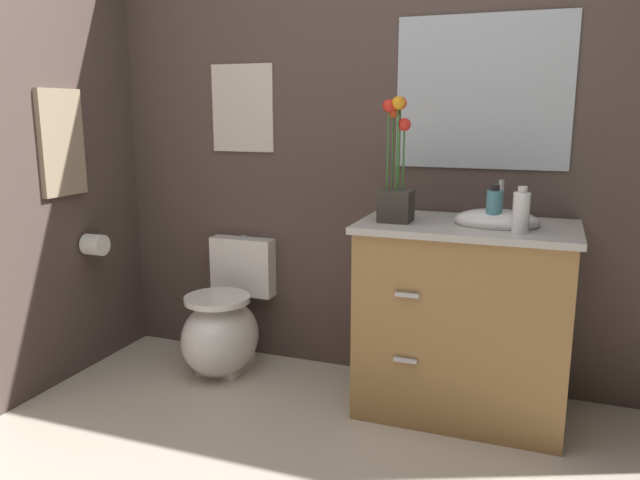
{
  "coord_description": "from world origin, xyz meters",
  "views": [
    {
      "loc": [
        0.78,
        -1.41,
        1.37
      ],
      "look_at": [
        -0.22,
        1.26,
        0.77
      ],
      "focal_mm": 34.75,
      "sensor_mm": 36.0,
      "label": 1
    }
  ],
  "objects_px": {
    "vanity_cabinet": "(464,317)",
    "flower_vase": "(396,182)",
    "soap_bottle": "(494,208)",
    "toilet": "(225,326)",
    "lotion_bottle": "(521,212)",
    "wall_poster": "(242,108)",
    "toilet_paper_roll": "(95,245)",
    "wall_mirror": "(482,93)",
    "hanging_towel": "(62,143)"
  },
  "relations": [
    {
      "from": "hanging_towel",
      "to": "toilet_paper_roll",
      "type": "height_order",
      "value": "hanging_towel"
    },
    {
      "from": "vanity_cabinet",
      "to": "flower_vase",
      "type": "xyz_separation_m",
      "value": [
        -0.31,
        -0.06,
        0.61
      ]
    },
    {
      "from": "toilet",
      "to": "flower_vase",
      "type": "xyz_separation_m",
      "value": [
        0.93,
        -0.09,
        0.82
      ]
    },
    {
      "from": "hanging_towel",
      "to": "toilet_paper_roll",
      "type": "relative_size",
      "value": 4.73
    },
    {
      "from": "toilet",
      "to": "lotion_bottle",
      "type": "relative_size",
      "value": 3.64
    },
    {
      "from": "flower_vase",
      "to": "vanity_cabinet",
      "type": "bearing_deg",
      "value": 11.16
    },
    {
      "from": "lotion_bottle",
      "to": "flower_vase",
      "type": "bearing_deg",
      "value": 170.97
    },
    {
      "from": "toilet",
      "to": "wall_poster",
      "type": "bearing_deg",
      "value": 90.0
    },
    {
      "from": "soap_bottle",
      "to": "wall_poster",
      "type": "distance_m",
      "value": 1.46
    },
    {
      "from": "vanity_cabinet",
      "to": "soap_bottle",
      "type": "xyz_separation_m",
      "value": [
        0.11,
        -0.06,
        0.51
      ]
    },
    {
      "from": "toilet",
      "to": "flower_vase",
      "type": "bearing_deg",
      "value": -5.39
    },
    {
      "from": "toilet",
      "to": "vanity_cabinet",
      "type": "bearing_deg",
      "value": -1.21
    },
    {
      "from": "wall_mirror",
      "to": "vanity_cabinet",
      "type": "bearing_deg",
      "value": -89.49
    },
    {
      "from": "vanity_cabinet",
      "to": "toilet_paper_roll",
      "type": "bearing_deg",
      "value": -174.86
    },
    {
      "from": "soap_bottle",
      "to": "wall_poster",
      "type": "relative_size",
      "value": 0.39
    },
    {
      "from": "soap_bottle",
      "to": "toilet",
      "type": "bearing_deg",
      "value": 176.53
    },
    {
      "from": "wall_mirror",
      "to": "toilet_paper_roll",
      "type": "height_order",
      "value": "wall_mirror"
    },
    {
      "from": "flower_vase",
      "to": "hanging_towel",
      "type": "distance_m",
      "value": 1.65
    },
    {
      "from": "toilet",
      "to": "vanity_cabinet",
      "type": "relative_size",
      "value": 0.65
    },
    {
      "from": "soap_bottle",
      "to": "hanging_towel",
      "type": "relative_size",
      "value": 0.35
    },
    {
      "from": "vanity_cabinet",
      "to": "wall_mirror",
      "type": "distance_m",
      "value": 1.04
    },
    {
      "from": "toilet",
      "to": "toilet_paper_roll",
      "type": "height_order",
      "value": "toilet_paper_roll"
    },
    {
      "from": "wall_poster",
      "to": "lotion_bottle",
      "type": "bearing_deg",
      "value": -16.71
    },
    {
      "from": "wall_poster",
      "to": "hanging_towel",
      "type": "xyz_separation_m",
      "value": [
        -0.7,
        -0.58,
        -0.17
      ]
    },
    {
      "from": "toilet",
      "to": "lotion_bottle",
      "type": "xyz_separation_m",
      "value": [
        1.47,
        -0.17,
        0.73
      ]
    },
    {
      "from": "flower_vase",
      "to": "wall_poster",
      "type": "height_order",
      "value": "wall_poster"
    },
    {
      "from": "lotion_bottle",
      "to": "wall_mirror",
      "type": "distance_m",
      "value": 0.69
    },
    {
      "from": "vanity_cabinet",
      "to": "flower_vase",
      "type": "distance_m",
      "value": 0.68
    },
    {
      "from": "soap_bottle",
      "to": "wall_mirror",
      "type": "relative_size",
      "value": 0.23
    },
    {
      "from": "toilet",
      "to": "soap_bottle",
      "type": "bearing_deg",
      "value": -3.47
    },
    {
      "from": "soap_bottle",
      "to": "flower_vase",
      "type": "bearing_deg",
      "value": -179.19
    },
    {
      "from": "hanging_towel",
      "to": "toilet_paper_roll",
      "type": "distance_m",
      "value": 0.55
    },
    {
      "from": "toilet",
      "to": "hanging_towel",
      "type": "height_order",
      "value": "hanging_towel"
    },
    {
      "from": "vanity_cabinet",
      "to": "wall_mirror",
      "type": "relative_size",
      "value": 1.33
    },
    {
      "from": "vanity_cabinet",
      "to": "flower_vase",
      "type": "bearing_deg",
      "value": -168.84
    },
    {
      "from": "vanity_cabinet",
      "to": "toilet_paper_roll",
      "type": "relative_size",
      "value": 9.68
    },
    {
      "from": "toilet",
      "to": "flower_vase",
      "type": "relative_size",
      "value": 1.27
    },
    {
      "from": "lotion_bottle",
      "to": "wall_poster",
      "type": "height_order",
      "value": "wall_poster"
    },
    {
      "from": "wall_poster",
      "to": "wall_mirror",
      "type": "height_order",
      "value": "wall_mirror"
    },
    {
      "from": "hanging_towel",
      "to": "flower_vase",
      "type": "bearing_deg",
      "value": 7.83
    },
    {
      "from": "flower_vase",
      "to": "wall_poster",
      "type": "relative_size",
      "value": 1.19
    },
    {
      "from": "toilet",
      "to": "lotion_bottle",
      "type": "bearing_deg",
      "value": -6.72
    },
    {
      "from": "vanity_cabinet",
      "to": "soap_bottle",
      "type": "bearing_deg",
      "value": -27.14
    },
    {
      "from": "hanging_towel",
      "to": "vanity_cabinet",
      "type": "bearing_deg",
      "value": 8.37
    },
    {
      "from": "vanity_cabinet",
      "to": "soap_bottle",
      "type": "relative_size",
      "value": 5.88
    },
    {
      "from": "soap_bottle",
      "to": "lotion_bottle",
      "type": "height_order",
      "value": "lotion_bottle"
    },
    {
      "from": "vanity_cabinet",
      "to": "wall_poster",
      "type": "bearing_deg",
      "value": 166.72
    },
    {
      "from": "soap_bottle",
      "to": "wall_poster",
      "type": "bearing_deg",
      "value": 165.53
    },
    {
      "from": "wall_mirror",
      "to": "toilet_paper_roll",
      "type": "relative_size",
      "value": 7.27
    },
    {
      "from": "flower_vase",
      "to": "wall_mirror",
      "type": "bearing_deg",
      "value": 48.92
    }
  ]
}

